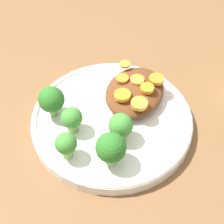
{
  "coord_description": "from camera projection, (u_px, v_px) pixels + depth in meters",
  "views": [
    {
      "loc": [
        -0.37,
        -0.15,
        0.49
      ],
      "look_at": [
        0.0,
        0.0,
        0.03
      ],
      "focal_mm": 60.0,
      "sensor_mm": 36.0,
      "label": 1
    }
  ],
  "objects": [
    {
      "name": "ground_plane",
      "position": [
        112.0,
        125.0,
        0.63
      ],
      "size": [
        4.0,
        4.0,
        0.0
      ],
      "primitive_type": "plane",
      "color": "brown"
    },
    {
      "name": "plate",
      "position": [
        112.0,
        120.0,
        0.62
      ],
      "size": [
        0.27,
        0.27,
        0.02
      ],
      "color": "silver",
      "rests_on": "ground_plane"
    },
    {
      "name": "stew_mound",
      "position": [
        135.0,
        92.0,
        0.64
      ],
      "size": [
        0.12,
        0.1,
        0.03
      ],
      "primitive_type": "ellipsoid",
      "color": "#5B3319",
      "rests_on": "plate"
    },
    {
      "name": "broccoli_floret_0",
      "position": [
        72.0,
        119.0,
        0.58
      ],
      "size": [
        0.03,
        0.03,
        0.05
      ],
      "color": "#759E51",
      "rests_on": "plate"
    },
    {
      "name": "broccoli_floret_1",
      "position": [
        121.0,
        126.0,
        0.57
      ],
      "size": [
        0.04,
        0.04,
        0.05
      ],
      "color": "#759E51",
      "rests_on": "plate"
    },
    {
      "name": "broccoli_floret_2",
      "position": [
        66.0,
        144.0,
        0.55
      ],
      "size": [
        0.03,
        0.03,
        0.05
      ],
      "color": "#7FA85B",
      "rests_on": "plate"
    },
    {
      "name": "broccoli_floret_3",
      "position": [
        51.0,
        100.0,
        0.6
      ],
      "size": [
        0.04,
        0.04,
        0.06
      ],
      "color": "#759E51",
      "rests_on": "plate"
    },
    {
      "name": "broccoli_floret_4",
      "position": [
        111.0,
        148.0,
        0.54
      ],
      "size": [
        0.05,
        0.05,
        0.06
      ],
      "color": "#7FA85B",
      "rests_on": "plate"
    },
    {
      "name": "carrot_slice_0",
      "position": [
        123.0,
        95.0,
        0.6
      ],
      "size": [
        0.03,
        0.03,
        0.01
      ],
      "primitive_type": "cylinder",
      "color": "orange",
      "rests_on": "stew_mound"
    },
    {
      "name": "carrot_slice_1",
      "position": [
        157.0,
        79.0,
        0.63
      ],
      "size": [
        0.03,
        0.03,
        0.01
      ],
      "primitive_type": "cylinder",
      "color": "orange",
      "rests_on": "stew_mound"
    },
    {
      "name": "carrot_slice_2",
      "position": [
        137.0,
        80.0,
        0.63
      ],
      "size": [
        0.02,
        0.02,
        0.0
      ],
      "primitive_type": "cylinder",
      "color": "orange",
      "rests_on": "stew_mound"
    },
    {
      "name": "carrot_slice_3",
      "position": [
        139.0,
        104.0,
        0.59
      ],
      "size": [
        0.03,
        0.03,
        0.01
      ],
      "primitive_type": "cylinder",
      "color": "orange",
      "rests_on": "stew_mound"
    },
    {
      "name": "carrot_slice_4",
      "position": [
        125.0,
        64.0,
        0.66
      ],
      "size": [
        0.02,
        0.02,
        0.0
      ],
      "primitive_type": "cylinder",
      "color": "orange",
      "rests_on": "stew_mound"
    },
    {
      "name": "carrot_slice_5",
      "position": [
        147.0,
        88.0,
        0.61
      ],
      "size": [
        0.02,
        0.02,
        0.01
      ],
      "primitive_type": "cylinder",
      "color": "orange",
      "rests_on": "stew_mound"
    },
    {
      "name": "carrot_slice_6",
      "position": [
        122.0,
        78.0,
        0.63
      ],
      "size": [
        0.02,
        0.02,
        0.0
      ],
      "primitive_type": "cylinder",
      "color": "orange",
      "rests_on": "stew_mound"
    }
  ]
}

